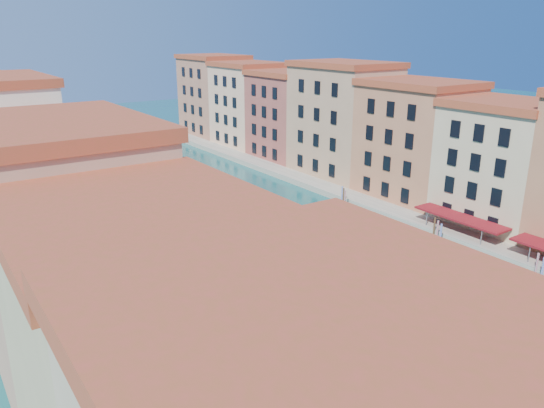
% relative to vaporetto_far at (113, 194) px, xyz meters
% --- Properties ---
extents(left_bank_palazzos, '(12.80, 128.40, 21.00)m').
position_rel_vaporetto_far_xyz_m(left_bank_palazzos, '(-16.05, -14.92, 8.26)').
color(left_bank_palazzos, tan).
rests_on(left_bank_palazzos, ground).
extents(right_bank_palazzos, '(12.80, 128.40, 21.00)m').
position_rel_vaporetto_far_xyz_m(right_bank_palazzos, '(39.95, -14.60, 8.31)').
color(right_bank_palazzos, brown).
rests_on(right_bank_palazzos, ground).
extents(quay, '(4.00, 140.00, 1.00)m').
position_rel_vaporetto_far_xyz_m(quay, '(31.95, -14.60, -0.94)').
color(quay, gray).
rests_on(quay, ground).
extents(mooring_poles_right, '(1.44, 54.24, 3.20)m').
position_rel_vaporetto_far_xyz_m(mooring_poles_right, '(29.05, -50.80, -0.14)').
color(mooring_poles_right, '#4F351B').
rests_on(mooring_poles_right, ground).
extents(vaporetto_far, '(5.36, 21.61, 3.20)m').
position_rel_vaporetto_far_xyz_m(vaporetto_far, '(0.00, 0.00, 0.00)').
color(vaporetto_far, white).
rests_on(vaporetto_far, ground).
extents(gondola_fore, '(6.21, 10.41, 2.28)m').
position_rel_vaporetto_far_xyz_m(gondola_fore, '(17.56, -53.93, -1.06)').
color(gondola_fore, black).
rests_on(gondola_fore, ground).
extents(gondola_right, '(4.42, 13.17, 2.67)m').
position_rel_vaporetto_far_xyz_m(gondola_right, '(20.07, -49.00, -0.93)').
color(gondola_right, black).
rests_on(gondola_right, ground).
extents(gondola_far, '(8.44, 11.61, 1.90)m').
position_rel_vaporetto_far_xyz_m(gondola_far, '(16.04, -31.71, -1.05)').
color(gondola_far, black).
rests_on(gondola_far, ground).
extents(motorboat_mid, '(4.44, 6.59, 1.31)m').
position_rel_vaporetto_far_xyz_m(motorboat_mid, '(2.66, -24.52, -0.93)').
color(motorboat_mid, silver).
rests_on(motorboat_mid, ground).
extents(motorboat_far, '(4.55, 6.78, 1.35)m').
position_rel_vaporetto_far_xyz_m(motorboat_far, '(17.75, 3.50, -0.92)').
color(motorboat_far, silver).
rests_on(motorboat_far, ground).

